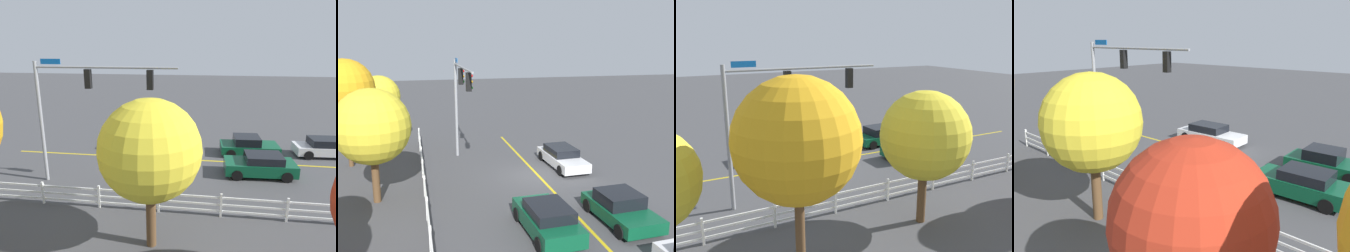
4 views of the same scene
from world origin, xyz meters
The scene contains 10 objects.
ground_plane centered at (0.00, 0.00, 0.00)m, with size 120.00×120.00×0.00m, color #444447.
lane_center_stripe centered at (-4.00, 0.00, 0.00)m, with size 28.00×0.16×0.01m, color gold.
signal_assembly centered at (3.18, 4.26, 4.89)m, with size 7.72×0.38×6.93m.
car_0 centered at (-6.91, 1.93, 0.67)m, with size 4.21×2.06×1.35m.
car_1 centered at (-6.62, -1.69, 0.64)m, with size 4.12×2.22×1.35m.
car_2 centered at (1.41, -2.08, 0.64)m, with size 4.74×2.03×1.28m.
white_rail_fence centered at (-3.00, 6.84, 0.60)m, with size 26.10×0.10×1.15m.
tree_0 centered at (4.70, 11.32, 5.10)m, with size 3.74×3.74×6.99m.
tree_1 centered at (-1.69, 9.24, 3.93)m, with size 3.80×3.80×5.85m.
tree_4 centered at (8.67, 9.62, 3.96)m, with size 3.11×3.11×5.56m.
Camera 2 is at (-21.23, 7.26, 8.10)m, focal length 41.39 mm.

